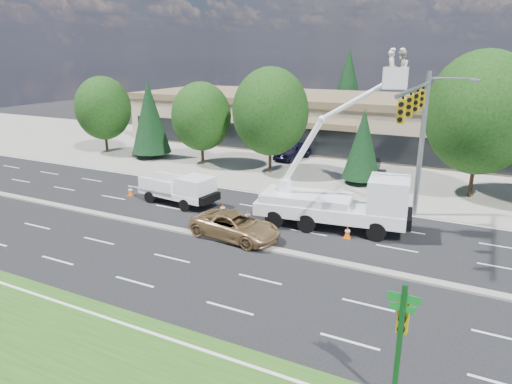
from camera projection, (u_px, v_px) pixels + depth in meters
The scene contains 24 objects.
ground at pixel (206, 237), 25.91m from camera, with size 140.00×140.00×0.00m, color black.
concrete_apron at pixel (321, 164), 43.00m from camera, with size 140.00×22.00×0.01m, color gray.
road_median at pixel (206, 236), 25.90m from camera, with size 120.00×0.55×0.12m, color gray.
strip_mall at pixel (352, 120), 50.69m from camera, with size 50.40×15.40×5.50m.
tree_front_a at pixel (103, 108), 46.86m from camera, with size 5.64×5.64×7.82m.
tree_front_b at pixel (150, 117), 44.43m from camera, with size 3.84×3.84×7.56m.
tree_front_c at pixel (201, 116), 41.73m from camera, with size 5.47×5.47×7.60m.
tree_front_d at pixel (271, 112), 38.48m from camera, with size 6.47×6.47×8.98m.
tree_front_e at pixel (363, 144), 35.64m from camera, with size 3.02×3.02×5.95m.
tree_front_f at pixel (481, 113), 31.36m from camera, with size 7.45×7.45×10.34m.
tree_back_a at pixel (256, 93), 68.30m from camera, with size 4.01×4.01×7.90m.
tree_back_b at pixel (348, 86), 61.85m from camera, with size 5.39×5.39×10.62m.
tree_back_c at pixel (459, 92), 55.91m from camera, with size 5.09×5.09×10.03m.
signal_mast at pixel (419, 126), 25.85m from camera, with size 2.76×10.16×9.00m.
street_sign_pole at pixel (401, 333), 12.86m from camera, with size 0.90×0.44×4.00m.
utility_pickup at pixel (181, 192), 31.21m from camera, with size 5.71×2.67×2.11m.
bucket_truck at pixel (347, 193), 26.36m from camera, with size 9.40×3.78×10.26m.
traffic_cone_a at pixel (130, 191), 33.34m from camera, with size 0.40×0.40×0.70m.
traffic_cone_b at pixel (223, 209), 29.45m from camera, with size 0.40×0.40×0.70m.
traffic_cone_c at pixel (248, 216), 28.16m from camera, with size 0.40×0.40×0.70m.
traffic_cone_d at pixel (347, 232), 25.66m from camera, with size 0.40×0.40×0.70m.
minivan at pixel (235, 226), 25.53m from camera, with size 2.42×5.24×1.46m, color #A37F4F.
parked_car_west at pixel (293, 151), 44.64m from camera, with size 1.96×4.87×1.66m, color black.
parked_car_east at pixel (368, 166), 39.18m from camera, with size 1.43×4.09×1.35m, color black.
Camera 1 is at (13.36, -20.19, 10.00)m, focal length 32.00 mm.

